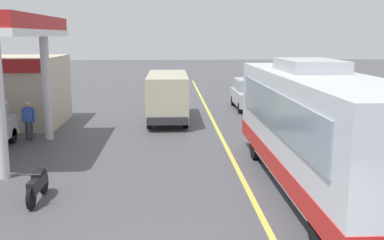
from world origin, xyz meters
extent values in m
plane|color=#4C4C51|center=(0.00, 20.00, 0.00)|extent=(120.00, 120.00, 0.00)
cube|color=#D8CC4C|center=(0.00, 15.00, 0.00)|extent=(0.16, 50.00, 0.01)
cube|color=silver|center=(1.96, 7.54, 1.88)|extent=(2.50, 11.00, 2.90)
cube|color=red|center=(1.96, 7.54, 0.77)|extent=(2.54, 11.04, 0.56)
cube|color=#8C9EAD|center=(0.69, 7.54, 2.33)|extent=(0.06, 9.35, 1.10)
cube|color=#8C9EAD|center=(3.23, 7.54, 2.33)|extent=(0.06, 9.35, 1.10)
cube|color=#B2B2B7|center=(1.96, 8.54, 3.51)|extent=(1.60, 2.80, 0.36)
cylinder|color=black|center=(0.86, 3.64, 0.50)|extent=(0.30, 1.00, 1.00)
cylinder|color=black|center=(0.86, 10.84, 0.50)|extent=(0.30, 1.00, 1.00)
cylinder|color=black|center=(3.06, 10.84, 0.50)|extent=(0.30, 1.00, 1.00)
cylinder|color=silver|center=(-7.44, 14.36, 2.30)|extent=(0.36, 0.36, 4.60)
cylinder|color=black|center=(-8.78, 13.74, 0.32)|extent=(0.20, 0.64, 0.64)
cube|color=#BFB799|center=(-2.37, 18.52, 1.39)|extent=(2.00, 6.00, 2.10)
cube|color=#8C9EAD|center=(-2.37, 18.52, 1.79)|extent=(2.04, 5.10, 0.80)
cube|color=#2D2D33|center=(-2.37, 15.47, 0.54)|extent=(1.90, 0.16, 0.36)
cylinder|color=black|center=(-3.25, 16.52, 0.38)|extent=(0.22, 0.76, 0.76)
cylinder|color=black|center=(-1.49, 16.52, 0.38)|extent=(0.22, 0.76, 0.76)
cylinder|color=black|center=(-3.25, 20.52, 0.38)|extent=(0.22, 0.76, 0.76)
cylinder|color=black|center=(-1.49, 20.52, 0.38)|extent=(0.22, 0.76, 0.76)
cylinder|color=black|center=(-5.81, 6.28, 0.30)|extent=(0.10, 0.60, 0.60)
cylinder|color=black|center=(-5.81, 7.48, 0.30)|extent=(0.10, 0.60, 0.60)
cube|color=black|center=(-5.81, 6.88, 0.50)|extent=(0.20, 1.30, 0.36)
cube|color=black|center=(-5.81, 7.03, 0.72)|extent=(0.24, 0.60, 0.12)
cylinder|color=#2D2D33|center=(-5.81, 6.33, 0.90)|extent=(0.55, 0.04, 0.04)
cylinder|color=#33333F|center=(-8.32, 14.23, 0.41)|extent=(0.14, 0.14, 0.82)
cylinder|color=#33333F|center=(-8.14, 14.23, 0.41)|extent=(0.14, 0.14, 0.82)
cube|color=#3359B2|center=(-8.23, 14.23, 1.12)|extent=(0.36, 0.22, 0.60)
sphere|color=tan|center=(-8.23, 14.23, 1.55)|extent=(0.22, 0.22, 0.22)
cylinder|color=#3359B2|center=(-8.46, 14.23, 1.07)|extent=(0.09, 0.09, 0.58)
cylinder|color=#3359B2|center=(-8.00, 14.23, 1.07)|extent=(0.09, 0.09, 0.58)
cube|color=#B2B2B7|center=(2.52, 22.10, 0.72)|extent=(1.70, 4.20, 0.80)
cube|color=#B2B2B7|center=(2.52, 22.30, 1.47)|extent=(1.50, 2.31, 0.70)
cube|color=#8C9EAD|center=(2.52, 22.30, 1.47)|extent=(1.53, 2.35, 0.49)
cylinder|color=black|center=(1.77, 20.60, 0.32)|extent=(0.20, 0.64, 0.64)
cylinder|color=black|center=(3.27, 20.60, 0.32)|extent=(0.20, 0.64, 0.64)
cylinder|color=black|center=(1.77, 23.60, 0.32)|extent=(0.20, 0.64, 0.64)
cylinder|color=black|center=(3.27, 23.60, 0.32)|extent=(0.20, 0.64, 0.64)
camera|label=1|loc=(-2.22, -4.98, 4.38)|focal=42.57mm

